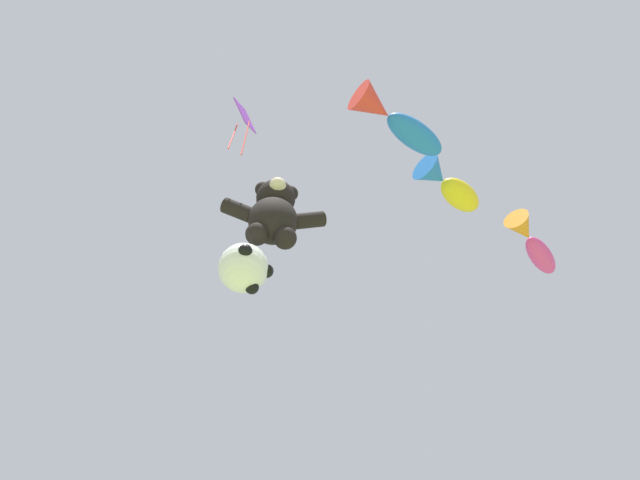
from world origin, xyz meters
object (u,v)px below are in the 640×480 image
diamond_kite (244,120)px  fish_kite_cobalt (394,120)px  teddy_bear_kite (274,213)px  fish_kite_goldfin (447,184)px  soccer_ball_kite (244,268)px  fish_kite_magenta (532,242)px

diamond_kite → fish_kite_cobalt: bearing=-13.3°
teddy_bear_kite → diamond_kite: diamond_kite is taller
fish_kite_cobalt → fish_kite_goldfin: bearing=44.3°
fish_kite_cobalt → diamond_kite: size_ratio=0.88×
soccer_ball_kite → teddy_bear_kite: bearing=-27.6°
fish_kite_cobalt → fish_kite_goldfin: size_ratio=1.20×
teddy_bear_kite → fish_kite_cobalt: size_ratio=0.90×
fish_kite_magenta → diamond_kite: bearing=-165.4°
fish_kite_cobalt → fish_kite_magenta: size_ratio=1.28×
fish_kite_cobalt → fish_kite_magenta: fish_kite_magenta is taller
fish_kite_magenta → soccer_ball_kite: bearing=-171.9°
soccer_ball_kite → diamond_kite: bearing=-119.9°
fish_kite_cobalt → fish_kite_magenta: bearing=32.9°
fish_kite_goldfin → diamond_kite: size_ratio=0.73×
diamond_kite → fish_kite_magenta: bearing=14.6°
teddy_bear_kite → fish_kite_cobalt: (2.47, -1.61, 2.24)m
fish_kite_goldfin → diamond_kite: (-5.49, -1.13, -0.48)m
soccer_ball_kite → fish_kite_goldfin: (4.91, 0.12, 5.13)m
teddy_bear_kite → soccer_ball_kite: (-0.43, 0.23, -1.80)m
soccer_ball_kite → fish_kite_cobalt: size_ratio=0.42×
fish_kite_cobalt → fish_kite_magenta: 5.32m
teddy_bear_kite → fish_kite_magenta: 7.49m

